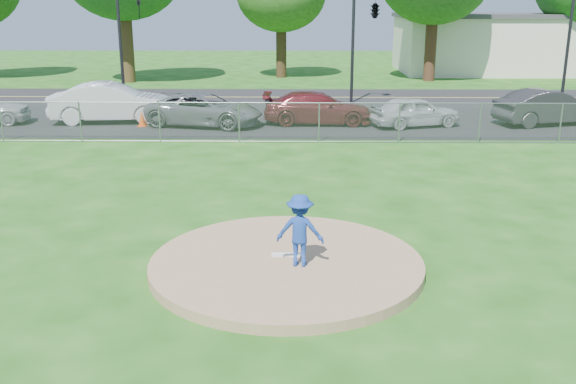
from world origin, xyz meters
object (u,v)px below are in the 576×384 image
(parked_car_darkred, at_px, (318,108))
(traffic_signal_left, at_px, (124,37))
(traffic_cone, at_px, (142,119))
(parked_car_pearl, at_px, (415,111))
(parked_car_charcoal, at_px, (548,107))
(traffic_signal_right, at_px, (574,38))
(parked_car_gray, at_px, (205,110))
(traffic_signal_center, at_px, (373,12))
(pitcher, at_px, (300,230))
(commercial_building, at_px, (508,43))
(parked_car_white, at_px, (112,103))

(parked_car_darkred, bearing_deg, traffic_signal_left, 58.36)
(traffic_cone, bearing_deg, parked_car_pearl, 0.76)
(parked_car_darkred, bearing_deg, parked_car_charcoal, -89.70)
(traffic_signal_right, xyz_separation_m, parked_car_charcoal, (-3.26, -6.14, -2.60))
(parked_car_pearl, bearing_deg, parked_car_charcoal, -102.05)
(traffic_signal_left, distance_m, parked_car_darkred, 11.88)
(parked_car_charcoal, bearing_deg, parked_car_gray, 76.30)
(traffic_signal_center, xyz_separation_m, traffic_signal_right, (10.27, 0.00, -1.25))
(parked_car_darkred, bearing_deg, pitcher, 177.52)
(traffic_cone, relative_size, parked_car_darkred, 0.13)
(traffic_signal_right, distance_m, parked_car_charcoal, 7.42)
(traffic_signal_right, distance_m, parked_car_darkred, 14.78)
(parked_car_pearl, bearing_deg, traffic_signal_left, 46.58)
(pitcher, relative_size, traffic_cone, 2.24)
(commercial_building, bearing_deg, parked_car_charcoal, -102.79)
(parked_car_pearl, bearing_deg, traffic_signal_right, -71.16)
(traffic_signal_left, distance_m, traffic_cone, 7.86)
(parked_car_charcoal, bearing_deg, traffic_signal_right, -43.73)
(parked_car_white, relative_size, parked_car_charcoal, 1.14)
(traffic_signal_center, relative_size, traffic_signal_right, 1.00)
(traffic_signal_left, xyz_separation_m, pitcher, (9.03, -22.26, -2.45))
(commercial_building, distance_m, parked_car_pearl, 25.21)
(pitcher, relative_size, parked_car_pearl, 0.38)
(parked_car_gray, bearing_deg, pitcher, -152.55)
(parked_car_darkred, bearing_deg, commercial_building, -33.68)
(traffic_signal_right, height_order, parked_car_gray, traffic_signal_right)
(traffic_signal_right, distance_m, parked_car_gray, 19.39)
(traffic_signal_right, height_order, parked_car_darkred, traffic_signal_right)
(traffic_signal_center, height_order, traffic_cone, traffic_signal_center)
(commercial_building, height_order, parked_car_white, commercial_building)
(pitcher, relative_size, parked_car_white, 0.27)
(commercial_building, xyz_separation_m, parked_car_charcoal, (-5.02, -22.14, -1.40))
(pitcher, relative_size, parked_car_gray, 0.29)
(parked_car_gray, xyz_separation_m, parked_car_charcoal, (14.75, 0.53, 0.07))
(traffic_signal_left, xyz_separation_m, parked_car_white, (0.81, -5.88, -2.49))
(traffic_signal_left, height_order, traffic_signal_center, same)
(pitcher, distance_m, parked_car_white, 18.32)
(traffic_signal_right, distance_m, parked_car_pearl, 11.60)
(traffic_signal_right, relative_size, parked_car_darkred, 1.19)
(parked_car_white, relative_size, parked_car_darkred, 1.11)
(pitcher, height_order, traffic_cone, pitcher)
(traffic_signal_right, xyz_separation_m, parked_car_darkred, (-13.18, -6.13, -2.67))
(commercial_building, bearing_deg, traffic_signal_center, -126.94)
(traffic_signal_center, bearing_deg, parked_car_pearl, -79.84)
(commercial_building, height_order, traffic_signal_right, traffic_signal_right)
(traffic_signal_left, distance_m, pitcher, 24.14)
(commercial_building, relative_size, parked_car_gray, 3.33)
(traffic_signal_left, height_order, parked_car_charcoal, traffic_signal_left)
(pitcher, height_order, parked_car_gray, pitcher)
(parked_car_white, distance_m, parked_car_charcoal, 18.93)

